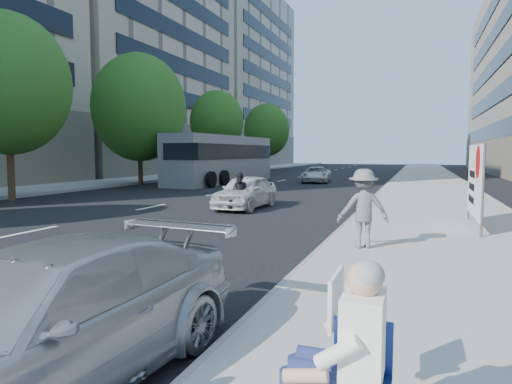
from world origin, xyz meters
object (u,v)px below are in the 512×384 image
at_px(jogger, 363,208).
at_px(white_sedan_mid, 186,176).
at_px(protest_banner, 475,180).
at_px(parked_sedan, 41,322).
at_px(motorcycle, 240,194).
at_px(white_sedan_near, 246,192).
at_px(bus, 222,160).
at_px(white_sedan_far, 316,175).
at_px(seated_protester, 343,344).

distance_m(jogger, white_sedan_mid, 21.14).
bearing_deg(protest_banner, white_sedan_mid, 140.37).
distance_m(protest_banner, parked_sedan, 11.25).
xyz_separation_m(protest_banner, motorcycle, (-7.51, 2.06, -0.76)).
relative_size(protest_banner, white_sedan_near, 0.81).
distance_m(parked_sedan, white_sedan_mid, 25.72).
distance_m(parked_sedan, white_sedan_near, 13.62).
bearing_deg(protest_banner, jogger, -124.09).
relative_size(parked_sedan, motorcycle, 2.19).
bearing_deg(protest_banner, parked_sedan, -113.61).
relative_size(protest_banner, white_sedan_mid, 0.79).
bearing_deg(jogger, protest_banner, -143.09).
distance_m(protest_banner, white_sedan_mid, 20.26).
distance_m(white_sedan_near, bus, 15.11).
relative_size(white_sedan_far, motorcycle, 1.98).
xyz_separation_m(seated_protester, white_sedan_far, (-6.49, 29.27, -0.31)).
bearing_deg(motorcycle, seated_protester, -60.21).
xyz_separation_m(seated_protester, white_sedan_mid, (-13.75, 23.28, -0.23)).
bearing_deg(white_sedan_near, parked_sedan, -75.05).
bearing_deg(white_sedan_mid, protest_banner, 137.32).
bearing_deg(bus, white_sedan_near, -59.07).
xyz_separation_m(seated_protester, white_sedan_near, (-5.81, 13.33, -0.23)).
bearing_deg(protest_banner, motorcycle, 164.64).
distance_m(jogger, bus, 23.41).
relative_size(seated_protester, white_sedan_far, 0.32).
height_order(jogger, white_sedan_mid, jogger).
bearing_deg(jogger, bus, -77.91).
height_order(parked_sedan, motorcycle, motorcycle).
bearing_deg(white_sedan_near, white_sedan_mid, 130.09).
relative_size(white_sedan_mid, white_sedan_far, 0.96).
height_order(motorcycle, bus, bus).
bearing_deg(white_sedan_mid, jogger, 125.30).
distance_m(white_sedan_far, bus, 6.80).
height_order(jogger, white_sedan_near, jogger).
relative_size(jogger, parked_sedan, 0.37).
bearing_deg(jogger, seated_protester, 76.39).
relative_size(parked_sedan, white_sedan_near, 1.19).
bearing_deg(jogger, white_sedan_near, -70.99).
distance_m(parked_sedan, white_sedan_far, 29.44).
xyz_separation_m(jogger, white_sedan_near, (-5.18, 6.63, -0.33)).
xyz_separation_m(parked_sedan, bus, (-10.07, 26.66, 0.98)).
relative_size(seated_protester, white_sedan_mid, 0.34).
bearing_deg(jogger, white_sedan_mid, -70.65).
distance_m(seated_protester, bus, 29.62).
bearing_deg(white_sedan_near, bus, 118.76).
distance_m(motorcycle, bus, 15.98).
distance_m(white_sedan_mid, white_sedan_far, 9.41).
xyz_separation_m(jogger, white_sedan_far, (-5.86, 22.57, -0.41)).
distance_m(protest_banner, bus, 21.91).
xyz_separation_m(protest_banner, bus, (-14.56, 16.37, 0.23)).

